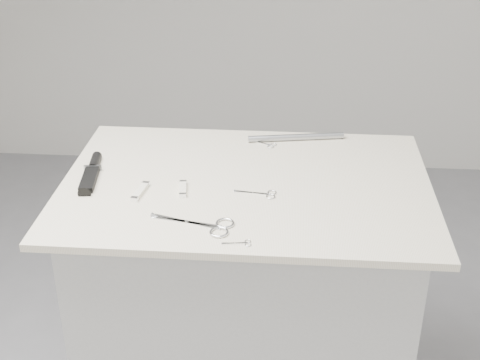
# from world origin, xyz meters

# --- Properties ---
(plinth) EXTENTS (0.90, 0.60, 0.90)m
(plinth) POSITION_xyz_m (0.00, 0.00, 0.45)
(plinth) COLOR #B6B7B4
(plinth) RESTS_ON ground
(display_board) EXTENTS (1.00, 0.70, 0.02)m
(display_board) POSITION_xyz_m (0.00, 0.00, 0.91)
(display_board) COLOR beige
(display_board) RESTS_ON plinth
(large_shears) EXTENTS (0.21, 0.10, 0.01)m
(large_shears) POSITION_xyz_m (-0.07, -0.24, 0.92)
(large_shears) COLOR white
(large_shears) RESTS_ON display_board
(embroidery_scissors_a) EXTENTS (0.11, 0.05, 0.00)m
(embroidery_scissors_a) POSITION_xyz_m (0.05, -0.06, 0.92)
(embroidery_scissors_a) COLOR white
(embroidery_scissors_a) RESTS_ON display_board
(embroidery_scissors_b) EXTENTS (0.09, 0.06, 0.00)m
(embroidery_scissors_b) POSITION_xyz_m (0.04, 0.25, 0.92)
(embroidery_scissors_b) COLOR white
(embroidery_scissors_b) RESTS_ON display_board
(tiny_scissors) EXTENTS (0.07, 0.03, 0.00)m
(tiny_scissors) POSITION_xyz_m (0.01, -0.30, 0.92)
(tiny_scissors) COLOR white
(tiny_scissors) RESTS_ON display_board
(sheathed_knife) EXTENTS (0.06, 0.22, 0.03)m
(sheathed_knife) POSITION_xyz_m (-0.43, 0.02, 0.93)
(sheathed_knife) COLOR black
(sheathed_knife) RESTS_ON display_board
(pocket_knife_a) EXTENTS (0.03, 0.08, 0.01)m
(pocket_knife_a) POSITION_xyz_m (-0.16, -0.06, 0.92)
(pocket_knife_a) COLOR white
(pocket_knife_a) RESTS_ON display_board
(pocket_knife_b) EXTENTS (0.04, 0.10, 0.01)m
(pocket_knife_b) POSITION_xyz_m (-0.27, -0.08, 0.93)
(pocket_knife_b) COLOR white
(pocket_knife_b) RESTS_ON display_board
(metal_rail) EXTENTS (0.30, 0.07, 0.02)m
(metal_rail) POSITION_xyz_m (0.13, 0.29, 0.93)
(metal_rail) COLOR #989BA1
(metal_rail) RESTS_ON display_board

